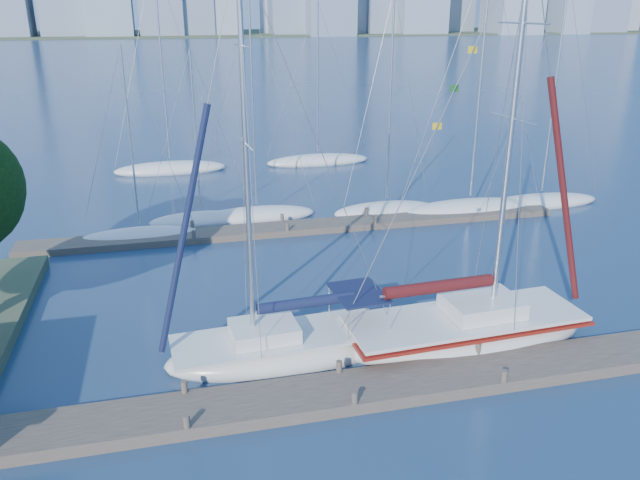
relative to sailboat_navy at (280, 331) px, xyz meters
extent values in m
plane|color=navy|center=(1.62, -2.78, -1.14)|extent=(700.00, 700.00, 0.00)
cube|color=#443B32|center=(1.62, -2.78, -0.94)|extent=(26.00, 2.00, 0.40)
cube|color=#443B32|center=(3.62, 13.22, -0.96)|extent=(30.00, 1.80, 0.36)
cube|color=#38472D|center=(1.62, 317.22, -1.14)|extent=(800.00, 100.00, 1.50)
ellipsoid|color=silver|center=(0.00, 0.00, -0.90)|extent=(8.23, 3.19, 1.41)
cube|color=silver|center=(0.00, 0.00, -0.24)|extent=(7.62, 2.94, 0.11)
cube|color=silver|center=(-0.56, -0.04, 0.09)|extent=(2.38, 1.87, 0.52)
cylinder|color=silver|center=(-0.94, -0.06, 6.02)|extent=(0.17, 0.17, 12.42)
cylinder|color=silver|center=(0.97, 0.07, 0.84)|extent=(3.82, 0.36, 0.09)
cylinder|color=black|center=(0.97, 0.07, 0.94)|extent=(3.53, 0.62, 0.38)
cube|color=black|center=(2.90, 0.20, 1.03)|extent=(1.85, 2.36, 0.08)
ellipsoid|color=silver|center=(6.78, -0.46, -0.86)|extent=(9.62, 3.57, 1.66)
cube|color=silver|center=(6.78, -0.46, -0.09)|extent=(8.91, 3.29, 0.13)
cube|color=silver|center=(7.44, -0.42, 0.30)|extent=(2.76, 2.15, 0.61)
cylinder|color=silver|center=(7.88, -0.40, 6.45)|extent=(0.20, 0.20, 12.97)
cylinder|color=silver|center=(5.64, -0.51, 1.19)|extent=(4.49, 0.33, 0.11)
cylinder|color=#46100F|center=(5.64, -0.51, 1.30)|extent=(4.15, 0.65, 0.44)
cube|color=maroon|center=(6.78, -0.46, -0.27)|extent=(9.12, 3.42, 0.11)
ellipsoid|color=silver|center=(-5.15, 13.84, -0.97)|extent=(6.63, 4.40, 0.95)
cylinder|color=silver|center=(-5.15, 13.84, 4.32)|extent=(0.10, 0.10, 9.19)
ellipsoid|color=silver|center=(-1.79, 15.84, -0.96)|extent=(6.00, 2.14, 0.97)
cylinder|color=silver|center=(-1.79, 15.84, 4.14)|extent=(0.11, 0.11, 8.80)
ellipsoid|color=silver|center=(1.44, 15.89, -0.95)|extent=(7.23, 4.37, 1.05)
cylinder|color=silver|center=(1.44, 15.89, 5.47)|extent=(0.11, 0.11, 11.31)
ellipsoid|color=silver|center=(9.17, 14.94, -0.94)|extent=(6.85, 4.39, 1.09)
cylinder|color=silver|center=(9.17, 14.94, 5.73)|extent=(0.12, 0.12, 11.75)
ellipsoid|color=silver|center=(14.20, 14.05, -0.92)|extent=(8.79, 3.29, 1.19)
cylinder|color=silver|center=(14.20, 14.05, 6.89)|extent=(0.13, 0.13, 13.89)
ellipsoid|color=silver|center=(19.24, 14.35, -0.95)|extent=(7.89, 2.26, 1.05)
cylinder|color=silver|center=(19.24, 14.35, 6.06)|extent=(0.11, 0.11, 12.49)
ellipsoid|color=silver|center=(-3.31, 28.64, -0.92)|extent=(8.65, 5.41, 1.20)
cylinder|color=silver|center=(-3.31, 28.64, 7.00)|extent=(0.13, 0.13, 14.09)
ellipsoid|color=silver|center=(8.22, 28.71, -0.93)|extent=(8.45, 2.95, 1.13)
cylinder|color=silver|center=(8.22, 28.71, 5.49)|extent=(0.12, 0.12, 11.20)
cube|color=slate|center=(-2.59, 283.90, 14.34)|extent=(18.80, 16.86, 30.97)
camera|label=1|loc=(-3.17, -19.01, 10.49)|focal=35.00mm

